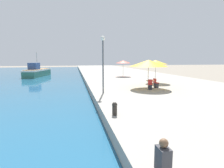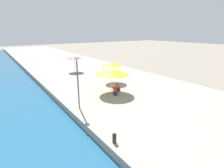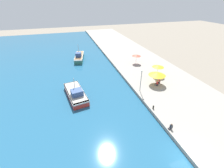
{
  "view_description": "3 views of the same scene",
  "coord_description": "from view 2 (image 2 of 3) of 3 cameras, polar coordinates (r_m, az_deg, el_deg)",
  "views": [
    {
      "loc": [
        -1.37,
        0.8,
        3.36
      ],
      "look_at": [
        1.5,
        14.19,
        1.43
      ],
      "focal_mm": 28.0,
      "sensor_mm": 36.0,
      "label": 1
    },
    {
      "loc": [
        -4.84,
        1.55,
        7.15
      ],
      "look_at": [
        5.49,
        16.3,
        1.63
      ],
      "focal_mm": 28.0,
      "sensor_mm": 36.0,
      "label": 2
    },
    {
      "loc": [
        -12.12,
        -7.98,
        17.06
      ],
      "look_at": [
        -4.0,
        18.0,
        1.23
      ],
      "focal_mm": 24.0,
      "sensor_mm": 36.0,
      "label": 3
    }
  ],
  "objects": [
    {
      "name": "quay_promenade",
      "position": [
        38.32,
        -14.94,
        6.18
      ],
      "size": [
        16.0,
        90.0,
        0.63
      ],
      "color": "gray",
      "rests_on": "ground_plane"
    },
    {
      "name": "cafe_umbrella_pink",
      "position": [
        18.47,
        0.0,
        4.11
      ],
      "size": [
        3.59,
        3.59,
        2.7
      ],
      "color": "#B7B7B7",
      "rests_on": "quay_promenade"
    },
    {
      "name": "cafe_umbrella_white",
      "position": [
        22.59,
        0.0,
        6.56
      ],
      "size": [
        2.7,
        2.7,
        2.65
      ],
      "color": "#B7B7B7",
      "rests_on": "quay_promenade"
    },
    {
      "name": "cafe_umbrella_striped",
      "position": [
        29.32,
        -12.26,
        8.48
      ],
      "size": [
        2.43,
        2.43,
        2.56
      ],
      "color": "#B7B7B7",
      "rests_on": "quay_promenade"
    },
    {
      "name": "cafe_table",
      "position": [
        18.94,
        0.65,
        -1.38
      ],
      "size": [
        0.8,
        0.8,
        0.74
      ],
      "color": "#333338",
      "rests_on": "quay_promenade"
    },
    {
      "name": "cafe_chair_left",
      "position": [
        18.34,
        1.09,
        -2.7
      ],
      "size": [
        0.54,
        0.56,
        0.91
      ],
      "rotation": [
        0.0,
        0.0,
        2.72
      ],
      "color": "#2D2D33",
      "rests_on": "quay_promenade"
    },
    {
      "name": "cafe_chair_right",
      "position": [
        19.55,
        1.99,
        -1.44
      ],
      "size": [
        0.52,
        0.5,
        0.91
      ],
      "rotation": [
        0.0,
        0.0,
        -1.31
      ],
      "color": "#2D2D33",
      "rests_on": "quay_promenade"
    },
    {
      "name": "mooring_bollard",
      "position": [
        11.0,
        0.78,
        -17.07
      ],
      "size": [
        0.26,
        0.26,
        0.65
      ],
      "color": "#2D2823",
      "rests_on": "quay_promenade"
    },
    {
      "name": "lamppost",
      "position": [
        14.74,
        -11.23,
        3.28
      ],
      "size": [
        0.36,
        0.36,
        4.56
      ],
      "color": "#565B60",
      "rests_on": "quay_promenade"
    }
  ]
}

